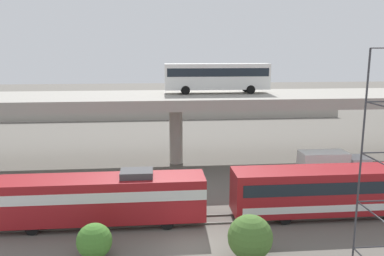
{
  "coord_description": "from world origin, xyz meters",
  "views": [
    {
      "loc": [
        -2.28,
        -24.53,
        13.01
      ],
      "look_at": [
        1.88,
        20.38,
        4.02
      ],
      "focal_mm": 37.21,
      "sensor_mm": 36.0,
      "label": 1
    }
  ],
  "objects": [
    {
      "name": "service_truck_west",
      "position": [
        15.06,
        12.1,
        1.64
      ],
      "size": [
        6.8,
        2.46,
        3.04
      ],
      "color": "#B7B7BC",
      "rests_on": "ground_plane"
    },
    {
      "name": "parked_car_0",
      "position": [
        18.9,
        57.83,
        2.25
      ],
      "size": [
        4.55,
        1.95,
        1.5
      ],
      "rotation": [
        0.0,
        0.0,
        3.14
      ],
      "color": "#515459",
      "rests_on": "pier_parking_lot"
    },
    {
      "name": "highway_overpass",
      "position": [
        0.0,
        20.0,
        7.22
      ],
      "size": [
        96.0,
        10.54,
        7.96
      ],
      "color": "#9E998E",
      "rests_on": "ground_plane"
    },
    {
      "name": "shrub_left",
      "position": [
        -6.29,
        -0.88,
        1.13
      ],
      "size": [
        2.25,
        2.25,
        2.25
      ],
      "primitive_type": "sphere",
      "color": "#42792C",
      "rests_on": "ground_plane"
    },
    {
      "name": "parked_car_1",
      "position": [
        12.94,
        53.94,
        2.25
      ],
      "size": [
        4.32,
        1.93,
        1.5
      ],
      "rotation": [
        0.0,
        0.0,
        3.14
      ],
      "color": "#0C4C26",
      "rests_on": "pier_parking_lot"
    },
    {
      "name": "parked_car_6",
      "position": [
        0.67,
        52.47,
        2.25
      ],
      "size": [
        4.63,
        2.0,
        1.5
      ],
      "color": "silver",
      "rests_on": "pier_parking_lot"
    },
    {
      "name": "parked_car_7",
      "position": [
        21.78,
        53.0,
        2.25
      ],
      "size": [
        4.69,
        1.94,
        1.5
      ],
      "rotation": [
        0.0,
        0.0,
        3.14
      ],
      "color": "maroon",
      "rests_on": "pier_parking_lot"
    },
    {
      "name": "parked_car_2",
      "position": [
        -16.28,
        53.84,
        2.25
      ],
      "size": [
        4.6,
        1.82,
        1.5
      ],
      "color": "black",
      "rests_on": "pier_parking_lot"
    },
    {
      "name": "transit_bus_on_overpass",
      "position": [
        4.83,
        21.02,
        10.02
      ],
      "size": [
        12.0,
        2.68,
        3.4
      ],
      "color": "silver",
      "rests_on": "highway_overpass"
    },
    {
      "name": "shrub_right",
      "position": [
        3.48,
        -1.88,
        1.42
      ],
      "size": [
        2.85,
        2.85,
        2.85
      ],
      "primitive_type": "sphere",
      "color": "#466E2D",
      "rests_on": "ground_plane"
    },
    {
      "name": "train_coach_lead",
      "position": [
        14.22,
        4.0,
        2.17
      ],
      "size": [
        21.36,
        3.04,
        3.86
      ],
      "rotation": [
        0.0,
        0.0,
        3.14
      ],
      "color": "maroon",
      "rests_on": "ground_plane"
    },
    {
      "name": "pier_parking_lot",
      "position": [
        0.0,
        55.0,
        0.74
      ],
      "size": [
        65.71,
        13.16,
        1.48
      ],
      "primitive_type": "cube",
      "color": "#9E998E",
      "rests_on": "ground_plane"
    },
    {
      "name": "parked_car_3",
      "position": [
        -19.28,
        58.07,
        2.25
      ],
      "size": [
        4.35,
        1.95,
        1.5
      ],
      "rotation": [
        0.0,
        0.0,
        3.14
      ],
      "color": "silver",
      "rests_on": "pier_parking_lot"
    },
    {
      "name": "harbor_water",
      "position": [
        0.0,
        78.0,
        0.0
      ],
      "size": [
        140.0,
        36.0,
        0.01
      ],
      "primitive_type": "cube",
      "color": "#2D5170",
      "rests_on": "ground_plane"
    },
    {
      "name": "ground_plane",
      "position": [
        0.0,
        0.0,
        0.0
      ],
      "size": [
        260.0,
        260.0,
        0.0
      ],
      "primitive_type": "plane",
      "color": "#605B54"
    },
    {
      "name": "train_locomotive",
      "position": [
        -7.15,
        4.0,
        2.19
      ],
      "size": [
        16.4,
        3.04,
        4.18
      ],
      "rotation": [
        0.0,
        0.0,
        3.14
      ],
      "color": "maroon",
      "rests_on": "ground_plane"
    },
    {
      "name": "parked_car_4",
      "position": [
        1.01,
        54.94,
        2.25
      ],
      "size": [
        4.56,
        1.82,
        1.5
      ],
      "rotation": [
        0.0,
        0.0,
        3.14
      ],
      "color": "#0C4C26",
      "rests_on": "pier_parking_lot"
    },
    {
      "name": "parked_car_5",
      "position": [
        -12.16,
        56.04,
        2.25
      ],
      "size": [
        4.15,
        1.99,
        1.5
      ],
      "color": "#B7B7BC",
      "rests_on": "pier_parking_lot"
    },
    {
      "name": "rail_strip_near",
      "position": [
        0.0,
        3.28,
        0.06
      ],
      "size": [
        110.0,
        0.12,
        0.12
      ],
      "primitive_type": "cube",
      "color": "#59544C",
      "rests_on": "ground_plane"
    },
    {
      "name": "rail_strip_far",
      "position": [
        0.0,
        4.72,
        0.06
      ],
      "size": [
        110.0,
        0.12,
        0.12
      ],
      "primitive_type": "cube",
      "color": "#59544C",
      "rests_on": "ground_plane"
    }
  ]
}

